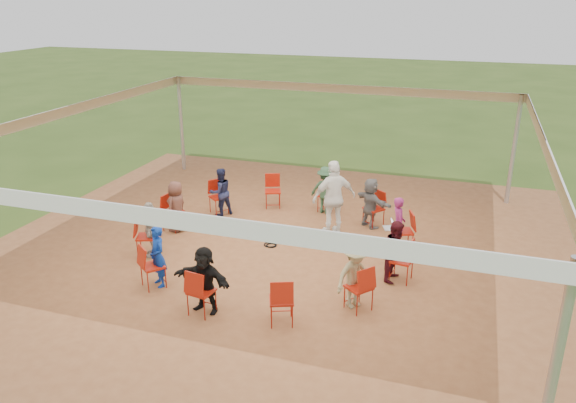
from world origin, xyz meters
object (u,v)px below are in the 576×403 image
(person_seated_4, at_px, (176,206))
(person_seated_9, at_px, (396,251))
(cable_coil, at_px, (271,245))
(laptop, at_px, (391,226))
(chair_5, at_px, (173,213))
(person_seated_7, at_px, (205,279))
(person_seated_3, at_px, (221,192))
(chair_0, at_px, (403,232))
(chair_9, at_px, (281,300))
(chair_10, at_px, (359,288))
(chair_1, at_px, (374,209))
(chair_3, at_px, (273,191))
(person_seated_2, at_px, (325,190))
(chair_7, at_px, (153,266))
(chair_6, at_px, (146,237))
(person_seated_0, at_px, (398,224))
(person_seated_8, at_px, (355,276))
(standing_person, at_px, (334,198))
(chair_4, at_px, (219,197))
(chair_2, at_px, (327,195))
(person_seated_6, at_px, (158,256))
(chair_8, at_px, (201,292))
(chair_11, at_px, (402,260))
(person_seated_5, at_px, (151,229))
(person_seated_1, at_px, (371,203))

(person_seated_4, xyz_separation_m, person_seated_9, (5.40, -0.82, 0.00))
(cable_coil, bearing_deg, laptop, 13.41)
(chair_5, relative_size, laptop, 2.42)
(person_seated_7, bearing_deg, person_seated_3, 120.00)
(chair_0, xyz_separation_m, chair_9, (-1.62, -3.69, 0.00))
(chair_10, xyz_separation_m, person_seated_9, (0.47, 1.37, 0.19))
(chair_9, bearing_deg, chair_1, 60.00)
(chair_9, distance_m, chair_10, 1.48)
(chair_3, relative_size, person_seated_2, 0.71)
(chair_7, distance_m, person_seated_3, 3.95)
(chair_6, bearing_deg, person_seated_0, 90.00)
(person_seated_7, height_order, person_seated_9, same)
(chair_6, height_order, person_seated_8, person_seated_8)
(standing_person, bearing_deg, chair_4, -42.77)
(chair_2, distance_m, standing_person, 1.56)
(chair_7, height_order, person_seated_6, person_seated_6)
(chair_6, xyz_separation_m, chair_9, (3.69, -1.62, 0.00))
(person_seated_8, distance_m, laptop, 2.65)
(person_seated_2, distance_m, person_seated_6, 5.28)
(chair_0, distance_m, person_seated_9, 1.46)
(chair_8, xyz_separation_m, person_seated_8, (2.56, 1.11, 0.19))
(person_seated_0, relative_size, standing_person, 0.69)
(chair_11, relative_size, person_seated_0, 0.71)
(chair_0, distance_m, chair_7, 5.51)
(person_seated_3, bearing_deg, chair_9, 74.67)
(chair_4, distance_m, cable_coil, 2.51)
(standing_person, bearing_deg, laptop, 124.83)
(chair_1, distance_m, person_seated_8, 3.95)
(chair_0, distance_m, chair_9, 4.03)
(person_seated_6, xyz_separation_m, laptop, (4.09, 3.07, -0.04))
(chair_1, distance_m, person_seated_5, 5.40)
(chair_2, xyz_separation_m, person_seated_1, (1.28, -0.69, 0.19))
(chair_7, distance_m, person_seated_7, 1.46)
(chair_10, bearing_deg, chair_3, 75.00)
(chair_3, bearing_deg, person_seated_8, 104.67)
(person_seated_5, bearing_deg, chair_7, 10.41)
(person_seated_8, bearing_deg, chair_5, 105.33)
(person_seated_1, bearing_deg, cable_coil, 81.76)
(chair_2, height_order, chair_10, same)
(person_seated_2, height_order, person_seated_5, same)
(chair_5, xyz_separation_m, chair_9, (3.86, -3.08, 0.00))
(chair_7, bearing_deg, person_seated_0, 75.33)
(standing_person, bearing_deg, chair_10, 75.32)
(chair_3, relative_size, person_seated_7, 0.71)
(chair_9, relative_size, person_seated_5, 0.71)
(person_seated_1, xyz_separation_m, person_seated_3, (-3.84, -0.43, 0.00))
(person_seated_5, bearing_deg, person_seated_6, 15.00)
(person_seated_1, bearing_deg, chair_8, 105.33)
(chair_0, distance_m, chair_11, 1.48)
(person_seated_2, bearing_deg, person_seated_0, 150.00)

